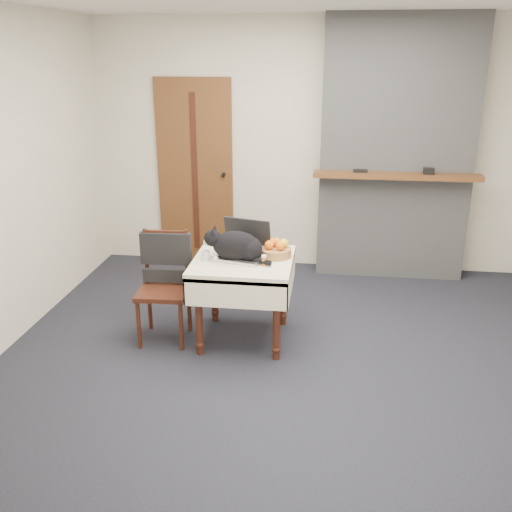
{
  "coord_description": "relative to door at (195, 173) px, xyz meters",
  "views": [
    {
      "loc": [
        0.26,
        -4.02,
        2.25
      ],
      "look_at": [
        -0.29,
        0.11,
        0.75
      ],
      "focal_mm": 40.0,
      "sensor_mm": 36.0,
      "label": 1
    }
  ],
  "objects": [
    {
      "name": "ground",
      "position": [
        1.2,
        -1.97,
        -1.0
      ],
      "size": [
        4.5,
        4.5,
        0.0
      ],
      "primitive_type": "plane",
      "color": "black",
      "rests_on": "ground"
    },
    {
      "name": "room_shell",
      "position": [
        1.2,
        -1.51,
        0.76
      ],
      "size": [
        4.52,
        4.01,
        2.61
      ],
      "color": "beige",
      "rests_on": "ground"
    },
    {
      "name": "door",
      "position": [
        0.0,
        0.0,
        0.0
      ],
      "size": [
        0.82,
        0.1,
        2.0
      ],
      "color": "brown",
      "rests_on": "ground"
    },
    {
      "name": "chimney",
      "position": [
        2.1,
        -0.13,
        0.3
      ],
      "size": [
        1.62,
        0.48,
        2.6
      ],
      "color": "gray",
      "rests_on": "ground"
    },
    {
      "name": "side_table",
      "position": [
        0.8,
        -1.82,
        -0.41
      ],
      "size": [
        0.78,
        0.78,
        0.7
      ],
      "color": "#3E1D11",
      "rests_on": "ground"
    },
    {
      "name": "laptop",
      "position": [
        0.79,
        -1.75,
        -0.23
      ],
      "size": [
        0.47,
        0.43,
        0.29
      ],
      "rotation": [
        0.0,
        0.0,
        -0.26
      ],
      "color": "#B7B7BC",
      "rests_on": "side_table"
    },
    {
      "name": "cat",
      "position": [
        0.76,
        -1.84,
        -0.18
      ],
      "size": [
        0.55,
        0.24,
        0.27
      ],
      "rotation": [
        0.0,
        0.0,
        0.01
      ],
      "color": "black",
      "rests_on": "side_table"
    },
    {
      "name": "cream_jar",
      "position": [
        0.51,
        -1.88,
        -0.26
      ],
      "size": [
        0.07,
        0.07,
        0.07
      ],
      "primitive_type": "cylinder",
      "color": "silver",
      "rests_on": "side_table"
    },
    {
      "name": "pill_bottle",
      "position": [
        0.98,
        -1.93,
        -0.26
      ],
      "size": [
        0.04,
        0.04,
        0.08
      ],
      "color": "#A25A13",
      "rests_on": "side_table"
    },
    {
      "name": "fruit_basket",
      "position": [
        1.05,
        -1.72,
        -0.24
      ],
      "size": [
        0.25,
        0.25,
        0.14
      ],
      "color": "#AC8545",
      "rests_on": "side_table"
    },
    {
      "name": "desk_clutter",
      "position": [
        0.99,
        -1.73,
        -0.3
      ],
      "size": [
        0.14,
        0.02,
        0.01
      ],
      "primitive_type": "cube",
      "rotation": [
        0.0,
        0.0,
        0.04
      ],
      "color": "black",
      "rests_on": "side_table"
    },
    {
      "name": "chair",
      "position": [
        0.16,
        -1.82,
        -0.43
      ],
      "size": [
        0.43,
        0.42,
        0.9
      ],
      "rotation": [
        0.0,
        0.0,
        0.05
      ],
      "color": "#3E1D11",
      "rests_on": "ground"
    }
  ]
}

